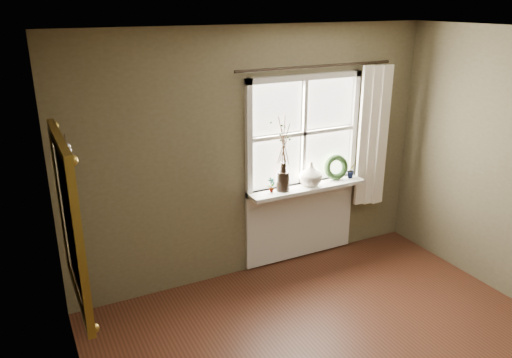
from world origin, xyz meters
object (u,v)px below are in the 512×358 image
(gilt_mirror, at_px, (69,221))
(cream_vase, at_px, (311,174))
(wreath, at_px, (336,170))
(dark_jug, at_px, (283,181))

(gilt_mirror, bearing_deg, cream_vase, 20.70)
(cream_vase, height_order, wreath, cream_vase)
(cream_vase, xyz_separation_m, wreath, (0.36, 0.04, -0.02))
(dark_jug, xyz_separation_m, cream_vase, (0.34, 0.00, 0.03))
(wreath, bearing_deg, cream_vase, -165.62)
(dark_jug, distance_m, gilt_mirror, 2.44)
(wreath, distance_m, gilt_mirror, 3.10)
(cream_vase, relative_size, wreath, 0.91)
(dark_jug, bearing_deg, cream_vase, 0.00)
(dark_jug, height_order, gilt_mirror, gilt_mirror)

